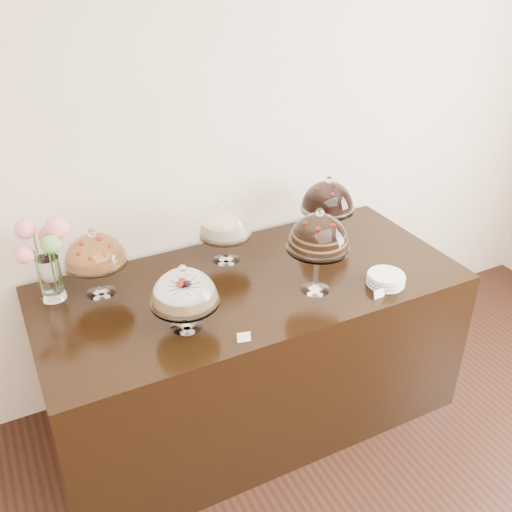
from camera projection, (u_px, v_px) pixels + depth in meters
name	position (u px, v px, depth m)	size (l,w,h in m)	color
wall_back	(233.00, 135.00, 3.14)	(5.00, 0.04, 3.00)	beige
display_counter	(252.00, 350.00, 3.18)	(2.20, 1.00, 0.90)	black
cake_stand_sugar_sponge	(184.00, 290.00, 2.52)	(0.31, 0.31, 0.33)	white
cake_stand_choco_layer	(319.00, 235.00, 2.74)	(0.31, 0.31, 0.45)	white
cake_stand_cheesecake	(225.00, 223.00, 3.04)	(0.29, 0.29, 0.37)	white
cake_stand_dark_choco	(328.00, 198.00, 3.28)	(0.31, 0.31, 0.38)	white
cake_stand_fruit_tart	(95.00, 252.00, 2.75)	(0.31, 0.31, 0.36)	white
flower_vase	(46.00, 253.00, 2.71)	(0.26, 0.23, 0.42)	white
plate_stack	(386.00, 279.00, 2.91)	(0.19, 0.19, 0.06)	silver
price_card_left	(244.00, 337.00, 2.52)	(0.06, 0.01, 0.04)	white
price_card_right	(379.00, 294.00, 2.82)	(0.06, 0.01, 0.04)	white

